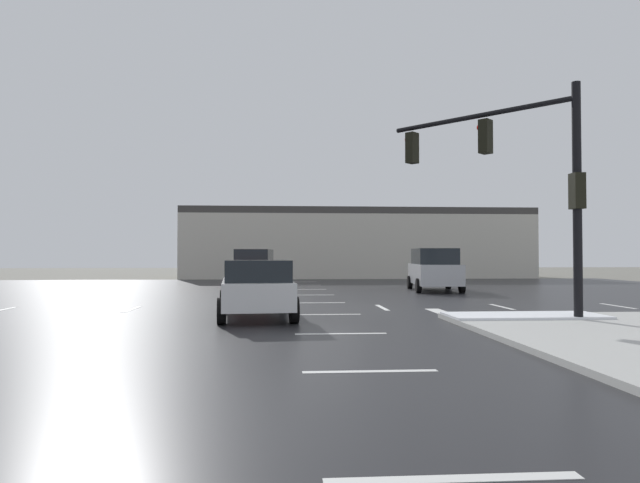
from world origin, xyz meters
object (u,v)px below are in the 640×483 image
Objects in this scene: traffic_signal_mast at (518,166)px; suv_red at (255,267)px; sedan_white at (256,287)px; suv_silver at (434,269)px.

traffic_signal_mast is 1.20× the size of suv_red.
sedan_white is (-7.04, 0.80, -3.28)m from traffic_signal_mast.
suv_silver is 13.82m from sedan_white.
suv_red is 9.95m from suv_silver.
suv_red and suv_silver have the same top height.
traffic_signal_mast is 1.28× the size of sedan_white.
suv_red is at bearing -1.95° from sedan_white.
sedan_white is at bearing 150.49° from suv_silver.
suv_silver is 1.07× the size of sedan_white.
suv_silver is (8.82, -4.62, 0.00)m from suv_red.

